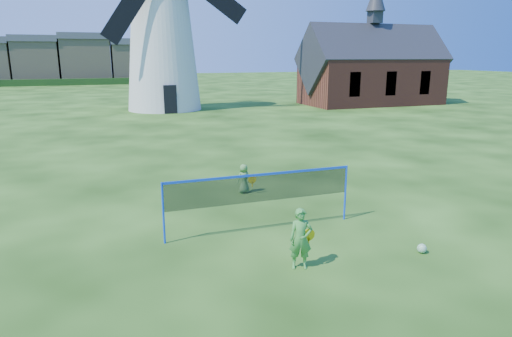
{
  "coord_description": "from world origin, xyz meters",
  "views": [
    {
      "loc": [
        -3.73,
        -10.6,
        4.46
      ],
      "look_at": [
        0.2,
        0.5,
        1.5
      ],
      "focal_mm": 31.51,
      "sensor_mm": 36.0,
      "label": 1
    }
  ],
  "objects_px": {
    "windmill": "(162,31)",
    "chapel": "(372,70)",
    "player_girl": "(301,239)",
    "play_ball": "(422,248)",
    "player_boy": "(244,179)",
    "badminton_net": "(261,189)"
  },
  "relations": [
    {
      "from": "player_girl",
      "to": "play_ball",
      "type": "distance_m",
      "value": 3.06
    },
    {
      "from": "player_boy",
      "to": "play_ball",
      "type": "relative_size",
      "value": 4.45
    },
    {
      "from": "windmill",
      "to": "chapel",
      "type": "height_order",
      "value": "windmill"
    },
    {
      "from": "player_boy",
      "to": "play_ball",
      "type": "bearing_deg",
      "value": 98.99
    },
    {
      "from": "chapel",
      "to": "badminton_net",
      "type": "height_order",
      "value": "chapel"
    },
    {
      "from": "badminton_net",
      "to": "play_ball",
      "type": "bearing_deg",
      "value": -39.83
    },
    {
      "from": "badminton_net",
      "to": "player_boy",
      "type": "relative_size",
      "value": 5.16
    },
    {
      "from": "windmill",
      "to": "player_girl",
      "type": "height_order",
      "value": "windmill"
    },
    {
      "from": "badminton_net",
      "to": "windmill",
      "type": "bearing_deg",
      "value": 86.54
    },
    {
      "from": "windmill",
      "to": "player_boy",
      "type": "bearing_deg",
      "value": -92.49
    },
    {
      "from": "player_girl",
      "to": "play_ball",
      "type": "bearing_deg",
      "value": 13.04
    },
    {
      "from": "windmill",
      "to": "player_boy",
      "type": "xyz_separation_m",
      "value": [
        -1.09,
        -25.11,
        -5.94
      ]
    },
    {
      "from": "badminton_net",
      "to": "player_girl",
      "type": "distance_m",
      "value": 2.35
    },
    {
      "from": "player_girl",
      "to": "player_boy",
      "type": "xyz_separation_m",
      "value": [
        0.56,
        5.63,
        -0.18
      ]
    },
    {
      "from": "badminton_net",
      "to": "play_ball",
      "type": "height_order",
      "value": "badminton_net"
    },
    {
      "from": "play_ball",
      "to": "windmill",
      "type": "bearing_deg",
      "value": 92.49
    },
    {
      "from": "player_girl",
      "to": "player_boy",
      "type": "bearing_deg",
      "value": 102.36
    },
    {
      "from": "chapel",
      "to": "player_girl",
      "type": "bearing_deg",
      "value": -125.68
    },
    {
      "from": "badminton_net",
      "to": "player_boy",
      "type": "bearing_deg",
      "value": 79.36
    },
    {
      "from": "chapel",
      "to": "player_boy",
      "type": "distance_m",
      "value": 30.98
    },
    {
      "from": "badminton_net",
      "to": "play_ball",
      "type": "xyz_separation_m",
      "value": [
        3.07,
        -2.56,
        -1.03
      ]
    },
    {
      "from": "player_girl",
      "to": "badminton_net",
      "type": "bearing_deg",
      "value": 109.76
    }
  ]
}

